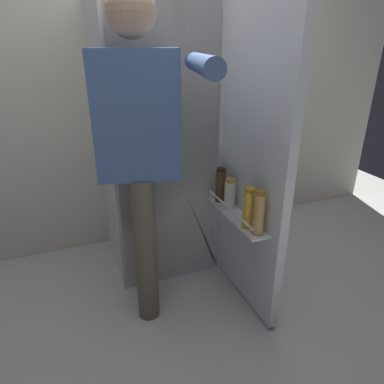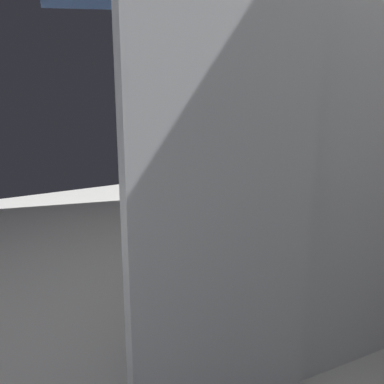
# 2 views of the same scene
# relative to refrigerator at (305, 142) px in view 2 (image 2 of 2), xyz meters

# --- Properties ---
(ground_plane) EXTENTS (5.70, 5.70, 0.00)m
(ground_plane) POSITION_rel_refrigerator_xyz_m (-0.03, -0.51, -0.86)
(ground_plane) COLOR silver
(kitchen_wall) EXTENTS (4.40, 0.10, 2.53)m
(kitchen_wall) POSITION_rel_refrigerator_xyz_m (-0.03, 0.42, 0.40)
(kitchen_wall) COLOR silver
(kitchen_wall) RESTS_ON ground_plane
(refrigerator) EXTENTS (0.72, 1.28, 1.73)m
(refrigerator) POSITION_rel_refrigerator_xyz_m (0.00, 0.00, 0.00)
(refrigerator) COLOR silver
(refrigerator) RESTS_ON ground_plane
(person) EXTENTS (0.55, 0.78, 1.69)m
(person) POSITION_rel_refrigerator_xyz_m (-0.24, -0.46, 0.15)
(person) COLOR #665B4C
(person) RESTS_ON ground_plane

